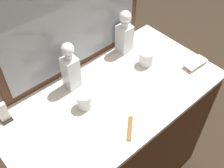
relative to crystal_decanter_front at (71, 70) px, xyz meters
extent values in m
cube|color=#472816|center=(0.11, -0.19, -0.58)|extent=(1.13, 0.60, 0.89)
cube|color=silver|center=(0.11, -0.19, -0.12)|extent=(1.16, 0.62, 0.03)
cube|color=#472816|center=(0.11, 0.10, 0.24)|extent=(0.87, 0.03, 0.71)
cube|color=gray|center=(0.11, 0.09, 0.24)|extent=(0.79, 0.01, 0.63)
cube|color=white|center=(0.00, 0.00, -0.02)|extent=(0.07, 0.07, 0.18)
cube|color=#8C4C14|center=(0.00, 0.00, -0.04)|extent=(0.06, 0.06, 0.13)
cylinder|color=white|center=(0.00, 0.00, 0.09)|extent=(0.04, 0.04, 0.03)
sphere|color=white|center=(0.00, 0.00, 0.13)|extent=(0.06, 0.06, 0.06)
cube|color=white|center=(0.40, 0.03, -0.03)|extent=(0.08, 0.08, 0.16)
cube|color=#8C4C14|center=(0.40, 0.03, -0.06)|extent=(0.07, 0.07, 0.10)
cylinder|color=white|center=(0.40, 0.03, 0.07)|extent=(0.04, 0.04, 0.03)
sphere|color=white|center=(0.40, 0.03, 0.12)|extent=(0.07, 0.07, 0.07)
cylinder|color=white|center=(-0.04, -0.15, -0.07)|extent=(0.08, 0.08, 0.08)
cylinder|color=silver|center=(-0.04, -0.15, -0.10)|extent=(0.07, 0.07, 0.01)
cylinder|color=white|center=(0.41, -0.14, -0.07)|extent=(0.08, 0.08, 0.08)
cylinder|color=silver|center=(0.41, -0.14, -0.10)|extent=(0.08, 0.08, 0.01)
cube|color=#B7A88C|center=(-0.21, -0.37, -0.10)|extent=(0.15, 0.12, 0.01)
cube|color=#B7B5AD|center=(-0.21, -0.37, -0.09)|extent=(0.17, 0.13, 0.01)
cube|color=#B7A88C|center=(0.60, -0.33, -0.10)|extent=(0.13, 0.06, 0.01)
cube|color=#B7B5AD|center=(0.60, -0.33, -0.09)|extent=(0.14, 0.07, 0.01)
cube|color=brown|center=(0.03, -0.40, -0.11)|extent=(0.11, 0.10, 0.01)
cube|color=black|center=(-0.37, 0.02, -0.11)|extent=(0.05, 0.05, 0.01)
cube|color=white|center=(-0.37, 0.02, -0.05)|extent=(0.05, 0.02, 0.11)
camera|label=1|loc=(-0.50, -0.88, 0.94)|focal=44.26mm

